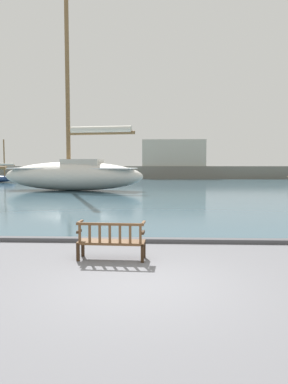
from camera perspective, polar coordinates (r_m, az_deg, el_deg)
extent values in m
plane|color=slate|center=(7.33, -0.33, -13.97)|extent=(160.00, 160.00, 0.00)
cube|color=#385666|center=(51.00, 2.19, 1.87)|extent=(100.00, 80.00, 0.08)
cube|color=#4C4C50|center=(11.04, 0.70, -7.36)|extent=(40.00, 0.30, 0.12)
cube|color=#322113|center=(9.51, -9.30, -8.41)|extent=(0.07, 0.07, 0.42)
cube|color=#322113|center=(9.25, 0.02, -8.72)|extent=(0.07, 0.07, 0.42)
cube|color=#322113|center=(9.09, -10.02, -9.03)|extent=(0.07, 0.07, 0.42)
cube|color=#322113|center=(8.82, -0.26, -9.38)|extent=(0.07, 0.07, 0.42)
cube|color=brown|center=(9.09, -4.97, -7.62)|extent=(1.62, 0.59, 0.06)
cube|color=brown|center=(8.79, -5.24, -4.91)|extent=(1.60, 0.13, 0.06)
cube|color=brown|center=(8.99, -9.78, -6.27)|extent=(0.06, 0.04, 0.41)
cube|color=brown|center=(8.93, -8.28, -6.33)|extent=(0.06, 0.04, 0.41)
cube|color=brown|center=(8.88, -6.76, -6.37)|extent=(0.06, 0.04, 0.41)
cube|color=brown|center=(8.83, -5.23, -6.42)|extent=(0.06, 0.04, 0.41)
cube|color=brown|center=(8.79, -3.68, -6.46)|extent=(0.06, 0.04, 0.41)
cube|color=brown|center=(8.76, -2.12, -6.50)|extent=(0.06, 0.04, 0.41)
cube|color=brown|center=(8.73, -0.55, -6.53)|extent=(0.06, 0.04, 0.41)
cube|color=#322113|center=(9.12, -9.87, -5.93)|extent=(0.07, 0.30, 0.06)
cube|color=brown|center=(9.17, -9.74, -4.51)|extent=(0.08, 0.47, 0.04)
cube|color=#322113|center=(8.85, -0.14, -6.18)|extent=(0.07, 0.30, 0.06)
cube|color=brown|center=(8.90, -0.09, -4.72)|extent=(0.08, 0.47, 0.04)
cylinder|color=brown|center=(46.32, -20.76, 3.84)|extent=(2.82, 0.46, 0.12)
cylinder|color=silver|center=(46.32, -20.77, 3.98)|extent=(2.55, 0.55, 0.24)
cylinder|color=brown|center=(46.26, -20.54, 4.87)|extent=(0.15, 0.15, 4.29)
ellipsoid|color=silver|center=(31.14, -10.88, 2.38)|extent=(12.17, 5.10, 2.33)
cube|color=white|center=(31.12, -10.90, 3.56)|extent=(10.65, 4.05, 0.08)
cube|color=beige|center=(30.80, -9.37, 4.30)|extent=(3.37, 2.31, 0.70)
cylinder|color=brown|center=(31.96, -11.60, 16.58)|extent=(0.34, 0.34, 14.33)
cylinder|color=brown|center=(30.38, -6.58, 8.92)|extent=(5.52, 1.08, 0.27)
cylinder|color=silver|center=(30.40, -6.59, 9.43)|extent=(5.01, 1.27, 0.54)
cube|color=slate|center=(54.23, 2.22, 2.97)|extent=(46.92, 2.40, 1.88)
cube|color=#B7B2A3|center=(54.26, 4.58, 5.96)|extent=(9.06, 2.00, 3.79)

